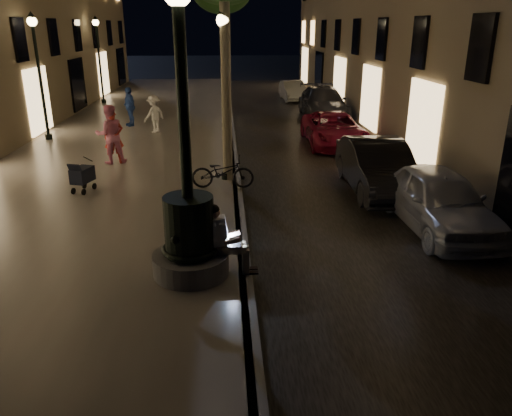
{
  "coord_description": "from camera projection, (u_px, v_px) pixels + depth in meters",
  "views": [
    {
      "loc": [
        -0.34,
        -6.33,
        4.54
      ],
      "look_at": [
        0.27,
        3.0,
        1.09
      ],
      "focal_mm": 35.0,
      "sensor_mm": 36.0,
      "label": 1
    }
  ],
  "objects": [
    {
      "name": "car_third",
      "position": [
        334.0,
        129.0,
        19.71
      ],
      "size": [
        2.2,
        4.65,
        1.28
      ],
      "primitive_type": "imported",
      "rotation": [
        0.0,
        0.0,
        -0.02
      ],
      "color": "maroon",
      "rests_on": "ground"
    },
    {
      "name": "pedestrian_blue",
      "position": [
        129.0,
        107.0,
        22.46
      ],
      "size": [
        0.91,
        1.08,
        1.73
      ],
      "primitive_type": "imported",
      "rotation": [
        0.0,
        0.0,
        5.29
      ],
      "color": "#294897",
      "rests_on": "promenade"
    },
    {
      "name": "lamp_curb_c",
      "position": [
        223.0,
        48.0,
        28.86
      ],
      "size": [
        0.36,
        0.36,
        4.81
      ],
      "color": "black",
      "rests_on": "promenade"
    },
    {
      "name": "seated_man_laptop",
      "position": [
        224.0,
        237.0,
        9.06
      ],
      "size": [
        0.97,
        0.33,
        1.35
      ],
      "color": "tan",
      "rests_on": "promenade"
    },
    {
      "name": "fountain_lamppost",
      "position": [
        189.0,
        223.0,
        8.91
      ],
      "size": [
        1.4,
        1.4,
        5.21
      ],
      "color": "#59595B",
      "rests_on": "promenade"
    },
    {
      "name": "lamp_curb_b",
      "position": [
        223.0,
        57.0,
        21.37
      ],
      "size": [
        0.36,
        0.36,
        4.81
      ],
      "color": "black",
      "rests_on": "promenade"
    },
    {
      "name": "car_rear",
      "position": [
        323.0,
        103.0,
        25.53
      ],
      "size": [
        2.35,
        5.36,
        1.53
      ],
      "primitive_type": "imported",
      "rotation": [
        0.0,
        0.0,
        -0.04
      ],
      "color": "#2D2D32",
      "rests_on": "ground"
    },
    {
      "name": "ground",
      "position": [
        232.0,
        136.0,
        21.57
      ],
      "size": [
        120.0,
        120.0,
        0.0
      ],
      "primitive_type": "plane",
      "color": "black",
      "rests_on": "ground"
    },
    {
      "name": "stroller",
      "position": [
        82.0,
        175.0,
        13.59
      ],
      "size": [
        0.59,
        0.95,
        0.96
      ],
      "rotation": [
        0.0,
        0.0,
        -0.32
      ],
      "color": "black",
      "rests_on": "promenade"
    },
    {
      "name": "pedestrian_red",
      "position": [
        114.0,
        137.0,
        16.3
      ],
      "size": [
        0.75,
        0.63,
        1.74
      ],
      "primitive_type": "imported",
      "rotation": [
        0.0,
        0.0,
        0.41
      ],
      "color": "#B52E24",
      "rests_on": "promenade"
    },
    {
      "name": "car_front",
      "position": [
        439.0,
        200.0,
        11.57
      ],
      "size": [
        1.8,
        4.23,
        1.43
      ],
      "primitive_type": "imported",
      "rotation": [
        0.0,
        0.0,
        0.03
      ],
      "color": "#AAACB2",
      "rests_on": "ground"
    },
    {
      "name": "car_second",
      "position": [
        377.0,
        167.0,
        14.19
      ],
      "size": [
        1.65,
        4.51,
        1.47
      ],
      "primitive_type": "imported",
      "rotation": [
        0.0,
        0.0,
        -0.02
      ],
      "color": "black",
      "rests_on": "ground"
    },
    {
      "name": "pedestrian_pink",
      "position": [
        110.0,
        134.0,
        16.32
      ],
      "size": [
        1.12,
        0.99,
        1.93
      ],
      "primitive_type": "imported",
      "rotation": [
        0.0,
        0.0,
        3.46
      ],
      "color": "pink",
      "rests_on": "promenade"
    },
    {
      "name": "cobble_lane",
      "position": [
        301.0,
        135.0,
        21.74
      ],
      "size": [
        6.0,
        45.0,
        0.02
      ],
      "primitive_type": "cube",
      "color": "black",
      "rests_on": "ground"
    },
    {
      "name": "lamp_curb_a",
      "position": [
        224.0,
        74.0,
        13.87
      ],
      "size": [
        0.36,
        0.36,
        4.81
      ],
      "color": "black",
      "rests_on": "promenade"
    },
    {
      "name": "pedestrian_white",
      "position": [
        154.0,
        114.0,
        21.14
      ],
      "size": [
        1.1,
        1.13,
        1.55
      ],
      "primitive_type": "imported",
      "rotation": [
        0.0,
        0.0,
        3.97
      ],
      "color": "white",
      "rests_on": "promenade"
    },
    {
      "name": "promenade",
      "position": [
        138.0,
        135.0,
        21.29
      ],
      "size": [
        8.0,
        45.0,
        0.2
      ],
      "primitive_type": "cube",
      "color": "slate",
      "rests_on": "ground"
    },
    {
      "name": "lamp_curb_d",
      "position": [
        223.0,
        44.0,
        36.35
      ],
      "size": [
        0.36,
        0.36,
        4.81
      ],
      "color": "black",
      "rests_on": "promenade"
    },
    {
      "name": "bicycle",
      "position": [
        223.0,
        172.0,
        13.96
      ],
      "size": [
        1.77,
        0.71,
        0.91
      ],
      "primitive_type": "imported",
      "rotation": [
        0.0,
        0.0,
        1.51
      ],
      "color": "black",
      "rests_on": "promenade"
    },
    {
      "name": "curb_strip",
      "position": [
        232.0,
        134.0,
        21.53
      ],
      "size": [
        0.25,
        45.0,
        0.2
      ],
      "primitive_type": "cube",
      "color": "#59595B",
      "rests_on": "ground"
    },
    {
      "name": "lamp_left_c",
      "position": [
        98.0,
        49.0,
        28.43
      ],
      "size": [
        0.36,
        0.36,
        4.81
      ],
      "color": "black",
      "rests_on": "promenade"
    },
    {
      "name": "lamp_left_b",
      "position": [
        38.0,
        61.0,
        19.06
      ],
      "size": [
        0.36,
        0.36,
        4.81
      ],
      "color": "black",
      "rests_on": "promenade"
    },
    {
      "name": "car_fifth",
      "position": [
        293.0,
        91.0,
        31.47
      ],
      "size": [
        1.43,
        3.74,
        1.22
      ],
      "primitive_type": "imported",
      "rotation": [
        0.0,
        0.0,
        0.04
      ],
      "color": "#9F9F9A",
      "rests_on": "ground"
    }
  ]
}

